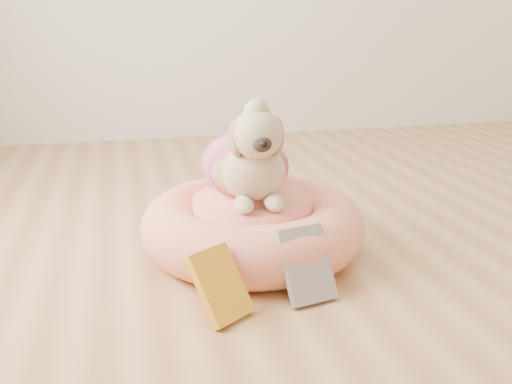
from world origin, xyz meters
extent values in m
plane|color=#AB7547|center=(0.00, 0.00, 0.00)|extent=(4.50, 4.50, 0.00)
cylinder|color=#FF7863|center=(-0.50, 0.38, 0.06)|extent=(0.53, 0.53, 0.11)
torus|color=#FF7863|center=(-0.50, 0.38, 0.09)|extent=(0.73, 0.73, 0.19)
cylinder|color=#FF7863|center=(-0.50, 0.38, 0.14)|extent=(0.39, 0.39, 0.10)
cube|color=yellow|center=(-0.68, -0.02, 0.09)|extent=(0.18, 0.18, 0.18)
cube|color=white|center=(-0.42, 0.03, 0.10)|extent=(0.16, 0.15, 0.20)
camera|label=1|loc=(-0.90, -1.34, 0.76)|focal=40.00mm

